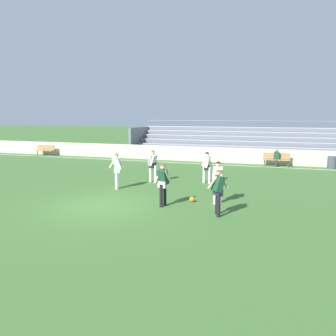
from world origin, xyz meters
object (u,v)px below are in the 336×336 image
(bench_far_right, at_px, (276,158))
(soccer_ball, at_px, (192,199))
(player_dark_trailing_run, at_px, (163,181))
(trash_bin, at_px, (332,162))
(bleacher_stand, at_px, (237,142))
(player_white_dropping_back, at_px, (207,165))
(player_white_challenging, at_px, (153,163))
(spectator_seated, at_px, (277,156))
(player_white_pressing_high, at_px, (218,178))
(bench_near_bin, at_px, (45,149))
(player_dark_overlapping, at_px, (218,188))
(player_white_wide_left, at_px, (117,168))

(bench_far_right, relative_size, soccer_ball, 8.18)
(player_dark_trailing_run, xyz_separation_m, soccer_ball, (0.91, 0.99, -0.88))
(trash_bin, xyz_separation_m, player_dark_trailing_run, (-7.38, -12.48, 0.59))
(bleacher_stand, height_order, player_white_dropping_back, bleacher_stand)
(player_white_challenging, bearing_deg, player_white_dropping_back, 13.80)
(spectator_seated, xyz_separation_m, player_white_pressing_high, (-1.94, -11.15, 0.33))
(trash_bin, bearing_deg, bleacher_stand, 153.60)
(bench_near_bin, xyz_separation_m, bench_far_right, (19.20, 0.00, 0.00))
(trash_bin, height_order, player_white_dropping_back, player_white_dropping_back)
(player_white_pressing_high, relative_size, player_dark_trailing_run, 1.03)
(bench_far_right, height_order, player_white_pressing_high, player_white_pressing_high)
(bench_near_bin, bearing_deg, player_dark_overlapping, -36.32)
(bench_far_right, distance_m, player_white_wide_left, 12.30)
(bench_near_bin, xyz_separation_m, player_white_dropping_back, (15.95, -7.38, 0.42))
(trash_bin, xyz_separation_m, player_white_challenging, (-9.50, -8.17, 0.61))
(player_white_pressing_high, relative_size, player_white_challenging, 1.01)
(trash_bin, distance_m, spectator_seated, 3.53)
(player_white_dropping_back, bearing_deg, bench_far_right, 66.25)
(bleacher_stand, relative_size, player_dark_trailing_run, 10.35)
(player_dark_trailing_run, distance_m, player_white_dropping_back, 5.01)
(spectator_seated, distance_m, player_dark_overlapping, 12.92)
(player_white_challenging, bearing_deg, player_white_wide_left, -117.88)
(spectator_seated, bearing_deg, player_dark_overlapping, -97.15)
(bench_near_bin, relative_size, player_white_dropping_back, 1.10)
(player_dark_trailing_run, bearing_deg, player_white_wide_left, 144.28)
(spectator_seated, bearing_deg, player_white_challenging, -127.01)
(player_white_challenging, xyz_separation_m, soccer_ball, (3.03, -3.31, -0.90))
(bench_near_bin, height_order, player_dark_overlapping, player_dark_overlapping)
(player_white_wide_left, bearing_deg, player_white_challenging, 62.12)
(trash_bin, distance_m, player_white_pressing_high, 12.63)
(spectator_seated, relative_size, player_white_dropping_back, 0.74)
(bench_near_bin, bearing_deg, player_dark_trailing_run, -38.87)
(spectator_seated, height_order, player_white_wide_left, player_white_wide_left)
(bench_near_bin, distance_m, player_dark_overlapping, 21.84)
(bench_near_bin, relative_size, player_dark_overlapping, 1.08)
(player_white_wide_left, distance_m, player_white_challenging, 2.28)
(trash_bin, xyz_separation_m, player_white_dropping_back, (-6.76, -7.50, 0.57))
(trash_bin, height_order, player_dark_trailing_run, player_dark_trailing_run)
(bleacher_stand, distance_m, bench_far_right, 4.75)
(bench_near_bin, distance_m, soccer_ball, 19.83)
(bench_far_right, xyz_separation_m, player_dark_overlapping, (-1.61, -12.93, 0.44))
(player_white_dropping_back, xyz_separation_m, player_dark_overlapping, (1.64, -5.55, 0.02))
(player_dark_overlapping, height_order, soccer_ball, player_dark_overlapping)
(player_white_pressing_high, xyz_separation_m, player_white_dropping_back, (-1.31, 3.88, -0.06))
(bleacher_stand, distance_m, player_white_pressing_high, 14.76)
(trash_bin, distance_m, player_dark_trailing_run, 14.50)
(player_dark_trailing_run, bearing_deg, spectator_seated, 72.47)
(bleacher_stand, height_order, player_dark_trailing_run, bleacher_stand)
(spectator_seated, height_order, player_white_challenging, player_white_challenging)
(player_white_wide_left, relative_size, player_dark_overlapping, 1.03)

